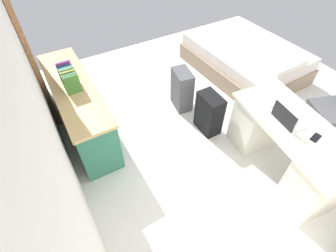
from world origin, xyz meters
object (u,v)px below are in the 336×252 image
credenza (79,108)px  computer_mouse (273,105)px  cell_phone_near_laptop (316,138)px  laptop (287,119)px  suitcase_black (209,113)px  suitcase_spare_grey (182,90)px  figurine_small (61,65)px  desk (287,147)px  office_chair (336,113)px  bed (245,58)px

credenza → computer_mouse: bearing=-128.4°
credenza → cell_phone_near_laptop: 2.75m
computer_mouse → cell_phone_near_laptop: bearing=-170.8°
laptop → cell_phone_near_laptop: 0.32m
suitcase_black → suitcase_spare_grey: bearing=5.8°
laptop → figurine_small: (2.13, 1.76, 0.02)m
desk → computer_mouse: bearing=-0.0°
office_chair → suitcase_spare_grey: (1.48, 1.34, -0.12)m
desk → suitcase_spare_grey: 1.61m
cell_phone_near_laptop → figurine_small: 3.05m
bed → cell_phone_near_laptop: 2.29m
credenza → cell_phone_near_laptop: size_ratio=13.24×
office_chair → figurine_small: size_ratio=8.55×
suitcase_black → cell_phone_near_laptop: (-1.16, -0.38, 0.44)m
credenza → bed: 2.86m
office_chair → laptop: size_ratio=2.80×
credenza → computer_mouse: size_ratio=18.00×
bed → suitcase_spare_grey: 1.47m
desk → bed: size_ratio=0.77×
figurine_small → cell_phone_near_laptop: bearing=-142.7°
desk → credenza: size_ratio=0.84×
office_chair → laptop: 1.06m
credenza → cell_phone_near_laptop: bearing=-137.4°
suitcase_black → bed: bearing=-58.3°
office_chair → credenza: office_chair is taller
computer_mouse → cell_phone_near_laptop: (-0.55, -0.02, -0.01)m
credenza → suitcase_spare_grey: size_ratio=2.99×
credenza → suitcase_black: (-0.85, -1.47, -0.08)m
suitcase_black → computer_mouse: 0.84m
desk → laptop: size_ratio=4.50×
computer_mouse → desk: bearing=-172.6°
bed → suitcase_spare_grey: size_ratio=3.25×
office_chair → computer_mouse: (0.29, 0.93, 0.32)m
figurine_small → desk: bearing=-140.6°
suitcase_black → suitcase_spare_grey: size_ratio=0.95×
computer_mouse → figurine_small: size_ratio=0.91×
credenza → suitcase_spare_grey: (-0.26, -1.42, -0.07)m
suitcase_black → laptop: (-0.85, -0.29, 0.49)m
computer_mouse → suitcase_spare_grey: bearing=26.7°
suitcase_black → suitcase_spare_grey: suitcase_spare_grey is taller
bed → laptop: (-1.70, 1.10, 0.53)m
desk → bed: bearing=-29.7°
cell_phone_near_laptop → office_chair: bearing=-85.7°
desk → suitcase_spare_grey: (1.55, 0.42, -0.08)m
desk → laptop: (0.10, 0.07, 0.40)m
laptop → credenza: bearing=45.8°
suitcase_spare_grey → computer_mouse: 1.34m
credenza → suitcase_black: credenza is taller
credenza → figurine_small: 0.60m
desk → cell_phone_near_laptop: 0.40m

